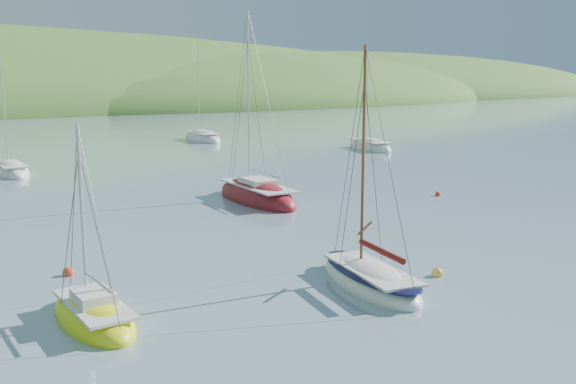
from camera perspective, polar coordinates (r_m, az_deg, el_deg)
ground at (r=27.82m, az=12.25°, el=-6.99°), size 700.00×700.00×0.00m
daysailer_white at (r=25.70m, az=7.33°, el=-7.75°), size 4.05×6.90×9.99m
sloop_red at (r=42.69m, az=-2.79°, el=-0.47°), size 4.40×9.49×13.53m
sailboat_yellow at (r=22.87m, az=-16.88°, el=-10.54°), size 2.46×5.55×7.21m
distant_sloop_a at (r=59.37m, az=-23.42°, el=1.64°), size 3.31×7.79×10.83m
distant_sloop_b at (r=84.40m, az=-7.60°, el=4.68°), size 4.93×9.87×13.45m
distant_sloop_d at (r=74.09m, az=7.33°, el=3.93°), size 5.57×9.04×12.17m
mooring_buoys at (r=30.09m, az=2.81°, el=-5.23°), size 27.03×12.29×0.46m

